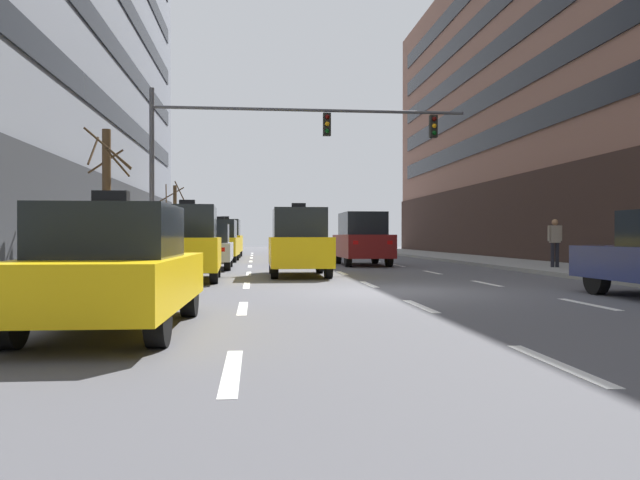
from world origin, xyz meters
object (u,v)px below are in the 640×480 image
at_px(taxi_driving_4, 187,243).
at_px(traffic_signal_0, 268,141).
at_px(street_tree_1, 107,196).
at_px(pedestrian_0, 555,239).
at_px(taxi_driving_5, 225,238).
at_px(street_tree_0, 175,217).
at_px(car_driving_1, 362,239).
at_px(taxi_driving_2, 299,242).
at_px(taxi_driving_0, 114,269).
at_px(car_driving_6, 207,247).
at_px(taxi_driving_3, 220,241).

height_order(taxi_driving_4, traffic_signal_0, traffic_signal_0).
height_order(street_tree_1, pedestrian_0, street_tree_1).
height_order(taxi_driving_5, pedestrian_0, taxi_driving_5).
bearing_deg(pedestrian_0, street_tree_0, 131.52).
bearing_deg(car_driving_1, taxi_driving_4, -126.46).
height_order(taxi_driving_2, street_tree_1, street_tree_1).
distance_m(taxi_driving_0, car_driving_1, 19.10).
height_order(car_driving_1, pedestrian_0, car_driving_1).
bearing_deg(car_driving_6, street_tree_1, -136.88).
relative_size(taxi_driving_4, car_driving_6, 0.96).
distance_m(taxi_driving_2, car_driving_6, 5.40).
height_order(car_driving_6, traffic_signal_0, traffic_signal_0).
xyz_separation_m(taxi_driving_3, street_tree_0, (-3.12, 7.68, 1.38)).
distance_m(taxi_driving_3, taxi_driving_4, 13.12).
distance_m(taxi_driving_3, traffic_signal_0, 8.80).
xyz_separation_m(traffic_signal_0, street_tree_0, (-5.29, 15.35, -2.35)).
relative_size(traffic_signal_0, pedestrian_0, 6.89).
bearing_deg(traffic_signal_0, car_driving_6, 163.65).
distance_m(taxi_driving_3, taxi_driving_5, 6.21).
xyz_separation_m(taxi_driving_4, pedestrian_0, (12.41, 3.45, 0.09)).
bearing_deg(taxi_driving_0, car_driving_1, 70.52).
bearing_deg(taxi_driving_4, taxi_driving_5, 89.61).
relative_size(taxi_driving_2, pedestrian_0, 2.55).
relative_size(taxi_driving_4, taxi_driving_5, 0.94).
distance_m(taxi_driving_0, taxi_driving_3, 22.44).
bearing_deg(car_driving_1, street_tree_1, -150.09).
relative_size(taxi_driving_5, street_tree_0, 1.05).
relative_size(taxi_driving_2, traffic_signal_0, 0.37).
relative_size(taxi_driving_5, car_driving_6, 1.02).
xyz_separation_m(taxi_driving_0, pedestrian_0, (12.35, 12.77, 0.32)).
bearing_deg(taxi_driving_2, taxi_driving_4, -151.65).
distance_m(taxi_driving_5, car_driving_6, 13.22).
bearing_deg(street_tree_1, pedestrian_0, 0.51).
distance_m(car_driving_1, street_tree_1, 10.88).
bearing_deg(car_driving_6, taxi_driving_0, -90.06).
height_order(taxi_driving_0, car_driving_6, taxi_driving_0).
bearing_deg(taxi_driving_2, car_driving_6, 125.77).
bearing_deg(taxi_driving_5, taxi_driving_0, -90.15).
distance_m(taxi_driving_0, taxi_driving_4, 9.32).
relative_size(taxi_driving_3, street_tree_1, 0.92).
bearing_deg(car_driving_6, taxi_driving_5, 89.73).
relative_size(taxi_driving_4, traffic_signal_0, 0.37).
bearing_deg(pedestrian_0, taxi_driving_4, -164.46).
distance_m(taxi_driving_2, taxi_driving_4, 3.66).
xyz_separation_m(taxi_driving_0, traffic_signal_0, (2.28, 14.77, 3.93)).
distance_m(car_driving_1, taxi_driving_5, 12.36).
height_order(car_driving_1, taxi_driving_3, car_driving_1).
xyz_separation_m(taxi_driving_4, car_driving_6, (0.07, 6.12, -0.20)).
height_order(taxi_driving_4, car_driving_6, taxi_driving_4).
relative_size(car_driving_1, taxi_driving_2, 1.08).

